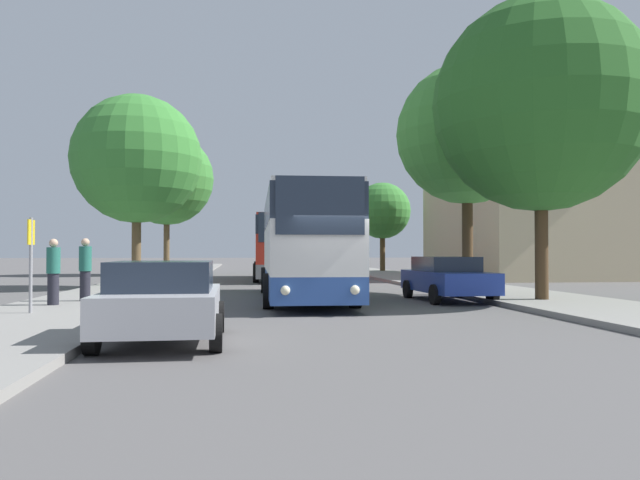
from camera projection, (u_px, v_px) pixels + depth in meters
The scene contains 16 objects.
ground_plane at pixel (340, 314), 16.08m from camera, with size 300.00×300.00×0.00m, color #565454.
sidewalk_left at pixel (57, 314), 15.22m from camera, with size 4.00×120.00×0.15m, color gray.
sidewalk_right at pixel (594, 308), 16.93m from camera, with size 4.00×120.00×0.15m, color gray.
building_right_background at pixel (566, 169), 39.80m from camera, with size 14.84×13.62×13.76m.
bus_front at pixel (303, 244), 20.93m from camera, with size 2.92×11.49×3.49m.
bus_middle at pixel (279, 247), 35.66m from camera, with size 3.06×11.39×3.53m.
parked_car_left_curb at pixel (163, 300), 10.99m from camera, with size 2.16×4.05×1.44m.
parked_car_right_near at pixel (447, 278), 20.36m from camera, with size 2.15×4.57×1.44m.
bus_stop_sign at pixel (31, 253), 14.83m from camera, with size 0.08×0.45×2.27m.
pedestrian_waiting_near at pixel (53, 271), 17.04m from camera, with size 0.36×0.36×1.81m.
pedestrian_waiting_far at pixel (85, 269), 18.45m from camera, with size 0.36×0.36×1.85m.
tree_left_near at pixel (167, 179), 42.54m from camera, with size 6.33×6.33×9.60m.
tree_left_far at pixel (137, 159), 27.37m from camera, with size 5.64×5.64×8.34m.
tree_right_near at pixel (382, 211), 47.69m from camera, with size 4.31×4.31×6.75m.
tree_right_mid at pixel (541, 105), 19.17m from camera, with size 6.58×6.58×9.27m.
tree_right_far at pixel (467, 134), 23.33m from camera, with size 5.27×5.27×8.50m.
Camera 1 is at (-2.48, -15.92, 1.61)m, focal length 35.00 mm.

